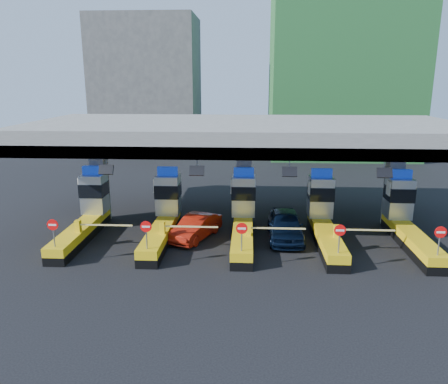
{
  "coord_description": "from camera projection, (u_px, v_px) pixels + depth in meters",
  "views": [
    {
      "loc": [
        0.31,
        -25.93,
        9.69
      ],
      "look_at": [
        -1.19,
        0.0,
        2.98
      ],
      "focal_mm": 35.0,
      "sensor_mm": 36.0,
      "label": 1
    }
  ],
  "objects": [
    {
      "name": "bg_building_concrete",
      "position": [
        147.0,
        85.0,
        60.84
      ],
      "size": [
        14.0,
        10.0,
        18.0
      ],
      "primitive_type": "cube",
      "color": "#4C4C49",
      "rests_on": "ground"
    },
    {
      "name": "red_car",
      "position": [
        196.0,
        227.0,
        27.27
      ],
      "size": [
        3.12,
        4.69,
        1.46
      ],
      "primitive_type": "imported",
      "rotation": [
        0.0,
        0.0,
        -0.39
      ],
      "color": "maroon",
      "rests_on": "ground"
    },
    {
      "name": "toll_lane_left",
      "position": [
        164.0,
        214.0,
        27.71
      ],
      "size": [
        4.43,
        8.0,
        4.16
      ],
      "color": "black",
      "rests_on": "ground"
    },
    {
      "name": "toll_lane_right",
      "position": [
        323.0,
        217.0,
        27.15
      ],
      "size": [
        4.43,
        8.0,
        4.16
      ],
      "color": "black",
      "rests_on": "ground"
    },
    {
      "name": "toll_lane_center",
      "position": [
        243.0,
        215.0,
        27.43
      ],
      "size": [
        4.43,
        8.0,
        4.16
      ],
      "color": "black",
      "rests_on": "ground"
    },
    {
      "name": "toll_lane_far_left",
      "position": [
        87.0,
        213.0,
        27.99
      ],
      "size": [
        4.43,
        8.0,
        4.16
      ],
      "color": "black",
      "rests_on": "ground"
    },
    {
      "name": "ground",
      "position": [
        243.0,
        238.0,
        27.51
      ],
      "size": [
        120.0,
        120.0,
        0.0
      ],
      "primitive_type": "plane",
      "color": "black",
      "rests_on": "ground"
    },
    {
      "name": "van",
      "position": [
        285.0,
        225.0,
        27.17
      ],
      "size": [
        2.12,
        5.25,
        1.79
      ],
      "primitive_type": "imported",
      "rotation": [
        0.0,
        0.0,
        -0.0
      ],
      "color": "black",
      "rests_on": "ground"
    },
    {
      "name": "toll_canopy",
      "position": [
        244.0,
        135.0,
        28.75
      ],
      "size": [
        28.0,
        12.09,
        7.0
      ],
      "color": "slate",
      "rests_on": "ground"
    },
    {
      "name": "bg_building_scaffold",
      "position": [
        344.0,
        44.0,
        54.27
      ],
      "size": [
        18.0,
        12.0,
        28.0
      ],
      "primitive_type": "cube",
      "color": "#1E5926",
      "rests_on": "ground"
    },
    {
      "name": "toll_lane_far_right",
      "position": [
        405.0,
        218.0,
        26.87
      ],
      "size": [
        4.43,
        8.0,
        4.16
      ],
      "color": "black",
      "rests_on": "ground"
    }
  ]
}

